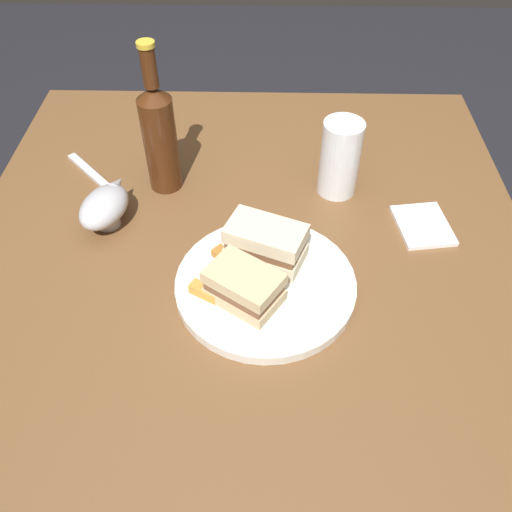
{
  "coord_description": "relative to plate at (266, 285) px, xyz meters",
  "views": [
    {
      "loc": [
        -0.64,
        -0.03,
        1.41
      ],
      "look_at": [
        -0.04,
        -0.02,
        0.79
      ],
      "focal_mm": 37.42,
      "sensor_mm": 36.0,
      "label": 1
    }
  ],
  "objects": [
    {
      "name": "ground_plane",
      "position": [
        0.09,
        0.03,
        -0.76
      ],
      "size": [
        6.0,
        6.0,
        0.0
      ],
      "primitive_type": "plane",
      "color": "black"
    },
    {
      "name": "potato_wedge_stray",
      "position": [
        -0.03,
        0.09,
        0.02
      ],
      "size": [
        0.04,
        0.05,
        0.02
      ],
      "primitive_type": "cube",
      "rotation": [
        0.0,
        0.0,
        1.07
      ],
      "color": "gold",
      "rests_on": "plate"
    },
    {
      "name": "potato_wedge_back",
      "position": [
        0.04,
        0.07,
        0.02
      ],
      "size": [
        0.05,
        0.05,
        0.01
      ],
      "primitive_type": "cube",
      "rotation": [
        0.0,
        0.0,
        3.94
      ],
      "color": "#AD702D",
      "rests_on": "plate"
    },
    {
      "name": "potato_wedge_right_edge",
      "position": [
        -0.02,
        0.06,
        0.02
      ],
      "size": [
        0.03,
        0.04,
        0.02
      ],
      "primitive_type": "cube",
      "rotation": [
        0.0,
        0.0,
        1.79
      ],
      "color": "gold",
      "rests_on": "plate"
    },
    {
      "name": "potato_wedge_front",
      "position": [
        0.05,
        0.06,
        0.02
      ],
      "size": [
        0.06,
        0.02,
        0.02
      ],
      "primitive_type": "cube",
      "rotation": [
        0.0,
        0.0,
        3.07
      ],
      "color": "gold",
      "rests_on": "plate"
    },
    {
      "name": "napkin",
      "position": [
        0.15,
        -0.28,
        -0.0
      ],
      "size": [
        0.12,
        0.11,
        0.01
      ],
      "primitive_type": "cube",
      "rotation": [
        0.0,
        0.0,
        0.15
      ],
      "color": "white",
      "rests_on": "dining_table"
    },
    {
      "name": "sandwich_half_left",
      "position": [
        0.05,
        0.0,
        0.04
      ],
      "size": [
        0.11,
        0.14,
        0.07
      ],
      "color": "beige",
      "rests_on": "plate"
    },
    {
      "name": "pint_glass",
      "position": [
        0.25,
        -0.13,
        0.06
      ],
      "size": [
        0.07,
        0.07,
        0.15
      ],
      "color": "white",
      "rests_on": "dining_table"
    },
    {
      "name": "sandwich_half_right",
      "position": [
        -0.04,
        0.04,
        0.04
      ],
      "size": [
        0.12,
        0.13,
        0.06
      ],
      "color": "#CCB284",
      "rests_on": "plate"
    },
    {
      "name": "gravy_boat",
      "position": [
        0.15,
        0.28,
        0.03
      ],
      "size": [
        0.13,
        0.1,
        0.07
      ],
      "color": "#B7B7BC",
      "rests_on": "dining_table"
    },
    {
      "name": "cider_bottle",
      "position": [
        0.26,
        0.2,
        0.1
      ],
      "size": [
        0.06,
        0.06,
        0.29
      ],
      "color": "#47230F",
      "rests_on": "dining_table"
    },
    {
      "name": "plate",
      "position": [
        0.0,
        0.0,
        0.0
      ],
      "size": [
        0.29,
        0.29,
        0.02
      ],
      "primitive_type": "cylinder",
      "color": "silver",
      "rests_on": "dining_table"
    },
    {
      "name": "potato_wedge_middle",
      "position": [
        0.03,
        0.03,
        0.02
      ],
      "size": [
        0.04,
        0.05,
        0.02
      ],
      "primitive_type": "cube",
      "rotation": [
        0.0,
        0.0,
        5.15
      ],
      "color": "gold",
      "rests_on": "plate"
    },
    {
      "name": "dining_table",
      "position": [
        0.09,
        0.03,
        -0.39
      ],
      "size": [
        1.06,
        0.99,
        0.76
      ],
      "primitive_type": "cube",
      "color": "brown",
      "rests_on": "ground"
    },
    {
      "name": "fork",
      "position": [
        0.28,
        0.34,
        -0.01
      ],
      "size": [
        0.14,
        0.14,
        0.01
      ],
      "primitive_type": "cube",
      "rotation": [
        0.0,
        0.0,
        3.9
      ],
      "color": "silver",
      "rests_on": "dining_table"
    },
    {
      "name": "potato_wedge_left_edge",
      "position": [
        0.03,
        0.03,
        0.02
      ],
      "size": [
        0.03,
        0.04,
        0.02
      ],
      "primitive_type": "cube",
      "rotation": [
        0.0,
        0.0,
        4.36
      ],
      "color": "#AD702D",
      "rests_on": "plate"
    }
  ]
}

